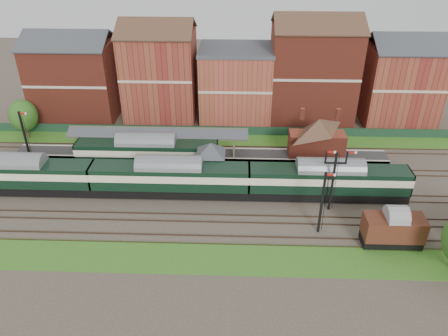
{
  "coord_description": "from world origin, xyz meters",
  "views": [
    {
      "loc": [
        0.51,
        -47.11,
        32.01
      ],
      "look_at": [
        -1.2,
        2.0,
        3.0
      ],
      "focal_mm": 35.0,
      "sensor_mm": 36.0,
      "label": 1
    }
  ],
  "objects_px": {
    "dmu_train": "(170,177)",
    "platform_railcar": "(147,152)",
    "semaphore_bracket": "(334,177)",
    "signal_box": "(211,162)",
    "goods_van_a": "(393,229)"
  },
  "relations": [
    {
      "from": "dmu_train",
      "to": "goods_van_a",
      "type": "bearing_deg",
      "value": -19.34
    },
    {
      "from": "signal_box",
      "to": "dmu_train",
      "type": "xyz_separation_m",
      "value": [
        -5.02,
        -3.25,
        -0.5
      ]
    },
    {
      "from": "platform_railcar",
      "to": "signal_box",
      "type": "bearing_deg",
      "value": -19.5
    },
    {
      "from": "semaphore_bracket",
      "to": "goods_van_a",
      "type": "xyz_separation_m",
      "value": [
        5.59,
        -6.5,
        -2.43
      ]
    },
    {
      "from": "dmu_train",
      "to": "platform_railcar",
      "type": "bearing_deg",
      "value": 122.61
    },
    {
      "from": "signal_box",
      "to": "goods_van_a",
      "type": "distance_m",
      "value": 24.01
    },
    {
      "from": "platform_railcar",
      "to": "goods_van_a",
      "type": "height_order",
      "value": "platform_railcar"
    },
    {
      "from": "semaphore_bracket",
      "to": "dmu_train",
      "type": "xyz_separation_m",
      "value": [
        -20.06,
        2.5,
        -1.94
      ]
    },
    {
      "from": "signal_box",
      "to": "dmu_train",
      "type": "relative_size",
      "value": 0.1
    },
    {
      "from": "signal_box",
      "to": "goods_van_a",
      "type": "bearing_deg",
      "value": -30.71
    },
    {
      "from": "dmu_train",
      "to": "goods_van_a",
      "type": "distance_m",
      "value": 27.19
    },
    {
      "from": "semaphore_bracket",
      "to": "platform_railcar",
      "type": "distance_m",
      "value": 25.91
    },
    {
      "from": "signal_box",
      "to": "platform_railcar",
      "type": "bearing_deg",
      "value": 160.5
    },
    {
      "from": "signal_box",
      "to": "platform_railcar",
      "type": "xyz_separation_m",
      "value": [
        -9.18,
        3.25,
        -0.53
      ]
    },
    {
      "from": "semaphore_bracket",
      "to": "dmu_train",
      "type": "distance_m",
      "value": 20.31
    }
  ]
}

